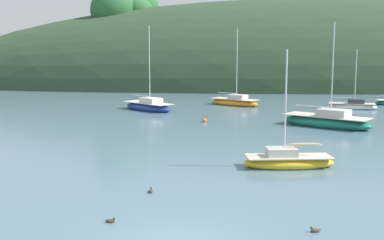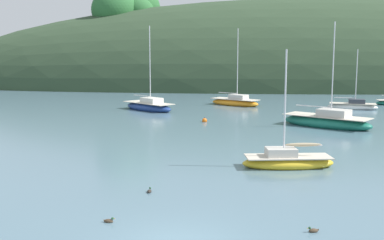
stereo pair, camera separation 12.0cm
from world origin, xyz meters
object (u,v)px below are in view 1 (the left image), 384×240
at_px(sailboat_cream_ketch, 288,161).
at_px(sailboat_red_portside, 235,102).
at_px(sailboat_white_near, 148,106).
at_px(mooring_buoy_channel, 204,121).
at_px(sailboat_blue_center, 327,121).
at_px(duck_lead, 111,221).
at_px(duck_trailing, 315,230).
at_px(sailboat_navy_dinghy, 352,106).
at_px(duck_lone_right, 150,191).

relative_size(sailboat_cream_ketch, sailboat_red_portside, 0.71).
distance_m(sailboat_cream_ketch, sailboat_red_portside, 30.07).
relative_size(sailboat_white_near, mooring_buoy_channel, 16.90).
height_order(sailboat_blue_center, sailboat_cream_ketch, sailboat_blue_center).
xyz_separation_m(sailboat_blue_center, sailboat_cream_ketch, (-5.71, -14.10, -0.12)).
height_order(sailboat_red_portside, duck_lead, sailboat_red_portside).
distance_m(duck_lead, duck_trailing, 7.27).
distance_m(sailboat_red_portside, sailboat_navy_dinghy, 13.05).
bearing_deg(duck_trailing, mooring_buoy_channel, 98.23).
bearing_deg(sailboat_navy_dinghy, mooring_buoy_channel, -148.22).
bearing_deg(sailboat_blue_center, sailboat_red_portside, 112.48).
xyz_separation_m(sailboat_blue_center, duck_trailing, (-6.42, -23.45, -0.39)).
height_order(sailboat_white_near, duck_lone_right, sailboat_white_near).
relative_size(sailboat_blue_center, duck_lead, 20.77).
distance_m(sailboat_cream_ketch, duck_lone_right, 8.44).
relative_size(sailboat_navy_dinghy, mooring_buoy_channel, 12.32).
height_order(sailboat_navy_dinghy, duck_lone_right, sailboat_navy_dinghy).
bearing_deg(duck_trailing, duck_lead, 174.11).
bearing_deg(mooring_buoy_channel, sailboat_navy_dinghy, 31.78).
bearing_deg(duck_trailing, sailboat_white_near, 105.76).
bearing_deg(sailboat_blue_center, mooring_buoy_channel, 166.16).
relative_size(mooring_buoy_channel, duck_lone_right, 1.27).
xyz_separation_m(sailboat_blue_center, sailboat_white_near, (-16.14, 10.97, -0.04)).
relative_size(mooring_buoy_channel, duck_lead, 1.27).
relative_size(sailboat_cream_ketch, mooring_buoy_channel, 12.00).
bearing_deg(duck_lone_right, mooring_buoy_channel, 83.53).
bearing_deg(duck_trailing, duck_lone_right, 143.92).
xyz_separation_m(sailboat_cream_ketch, sailboat_red_portside, (-0.90, 30.06, 0.06)).
distance_m(mooring_buoy_channel, duck_trailing, 26.23).
bearing_deg(sailboat_cream_ketch, duck_lone_right, -144.95).
distance_m(sailboat_white_near, duck_lone_right, 30.13).
relative_size(sailboat_blue_center, duck_lone_right, 20.77).
distance_m(sailboat_blue_center, sailboat_navy_dinghy, 13.88).
bearing_deg(sailboat_cream_ketch, mooring_buoy_channel, 105.07).
distance_m(sailboat_cream_ketch, sailboat_navy_dinghy, 29.07).
bearing_deg(duck_lead, sailboat_blue_center, 58.98).
relative_size(sailboat_red_portside, duck_lead, 21.27).
bearing_deg(sailboat_white_near, mooring_buoy_channel, -54.85).
height_order(sailboat_cream_ketch, sailboat_white_near, sailboat_white_near).
bearing_deg(mooring_buoy_channel, sailboat_red_portside, 75.12).
relative_size(sailboat_cream_ketch, duck_lone_right, 15.20).
height_order(sailboat_red_portside, duck_trailing, sailboat_red_portside).
relative_size(sailboat_red_portside, duck_lone_right, 21.27).
distance_m(sailboat_blue_center, duck_lead, 26.50).
xyz_separation_m(sailboat_cream_ketch, mooring_buoy_channel, (-4.47, 16.61, -0.21)).
height_order(sailboat_blue_center, sailboat_white_near, sailboat_white_near).
bearing_deg(sailboat_white_near, duck_lead, -85.79).
xyz_separation_m(sailboat_cream_ketch, duck_lead, (-7.95, -8.61, -0.28)).
xyz_separation_m(mooring_buoy_channel, duck_lead, (-3.48, -25.22, -0.07)).
bearing_deg(duck_lead, mooring_buoy_channel, 82.15).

